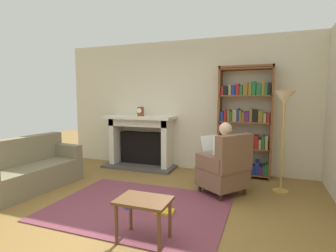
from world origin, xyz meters
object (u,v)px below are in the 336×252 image
mantel_clock (141,111)px  side_table (144,206)px  bookshelf (245,124)px  sofa_floral (27,171)px  floor_lamp (284,107)px  seated_reader (220,154)px  fireplace (141,140)px  armchair_reading (225,168)px

mantel_clock → side_table: (1.34, -2.65, -0.83)m
mantel_clock → bookshelf: size_ratio=0.09×
sofa_floral → floor_lamp: floor_lamp is taller
seated_reader → side_table: 1.82m
fireplace → armchair_reading: (1.98, -1.09, -0.17)m
fireplace → sofa_floral: bearing=-119.2°
armchair_reading → sofa_floral: size_ratio=0.55×
seated_reader → sofa_floral: 3.17m
fireplace → armchair_reading: fireplace is taller
floor_lamp → mantel_clock: bearing=168.5°
floor_lamp → bookshelf: bearing=132.2°
mantel_clock → floor_lamp: 2.83m
mantel_clock → sofa_floral: 2.39m
mantel_clock → sofa_floral: mantel_clock is taller
armchair_reading → side_table: bearing=17.0°
mantel_clock → seated_reader: (1.85, -0.92, -0.60)m
seated_reader → floor_lamp: bearing=148.2°
bookshelf → armchair_reading: bearing=-99.8°
bookshelf → seated_reader: bookshelf is taller
mantel_clock → bookshelf: bearing=3.6°
bookshelf → side_table: bookshelf is taller
sofa_floral → side_table: sofa_floral is taller
fireplace → armchair_reading: size_ratio=1.61×
seated_reader → floor_lamp: size_ratio=0.70×
armchair_reading → side_table: (-0.61, -1.66, -0.04)m
seated_reader → fireplace: bearing=-81.2°
bookshelf → armchair_reading: (-0.19, -1.12, -0.60)m
bookshelf → sofa_floral: size_ratio=1.20×
mantel_clock → floor_lamp: size_ratio=0.12×
armchair_reading → side_table: size_ratio=1.73×
side_table → fireplace: bearing=116.5°
bookshelf → fireplace: bearing=-179.1°
fireplace → sofa_floral: (-1.11, -2.00, -0.27)m
armchair_reading → seated_reader: size_ratio=0.85×
armchair_reading → fireplace: bearing=-81.7°
armchair_reading → seated_reader: bearing=-90.0°
armchair_reading → sofa_floral: (-3.10, -0.91, -0.10)m
armchair_reading → side_table: armchair_reading is taller
bookshelf → mantel_clock: bearing=-176.4°
mantel_clock → bookshelf: (2.14, 0.14, -0.20)m
fireplace → side_table: fireplace is taller
bookshelf → side_table: size_ratio=3.76×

